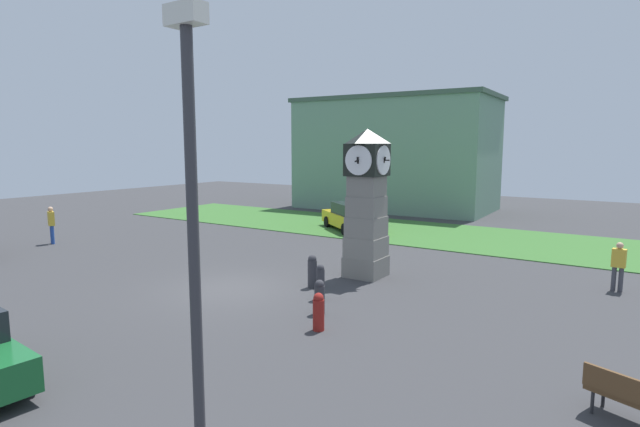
# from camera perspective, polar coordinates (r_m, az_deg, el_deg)

# --- Properties ---
(ground_plane) EXTENTS (73.13, 73.13, 0.00)m
(ground_plane) POSITION_cam_1_polar(r_m,az_deg,el_deg) (16.76, -10.14, -8.48)
(ground_plane) COLOR #38383A
(clock_tower) EXTENTS (1.64, 1.64, 5.24)m
(clock_tower) POSITION_cam_1_polar(r_m,az_deg,el_deg) (17.67, 5.34, 1.17)
(clock_tower) COLOR gray
(clock_tower) RESTS_ON ground_plane
(bollard_near_tower) EXTENTS (0.29, 0.29, 0.98)m
(bollard_near_tower) POSITION_cam_1_polar(r_m,az_deg,el_deg) (12.83, -0.17, -11.13)
(bollard_near_tower) COLOR maroon
(bollard_near_tower) RESTS_ON ground_plane
(bollard_mid_row) EXTENTS (0.29, 0.29, 0.97)m
(bollard_mid_row) POSITION_cam_1_polar(r_m,az_deg,el_deg) (14.03, -0.05, -9.48)
(bollard_mid_row) COLOR #333338
(bollard_mid_row) RESTS_ON ground_plane
(bollard_far_row) EXTENTS (0.26, 0.26, 1.09)m
(bollard_far_row) POSITION_cam_1_polar(r_m,az_deg,el_deg) (15.29, 0.05, -7.79)
(bollard_far_row) COLOR #333338
(bollard_far_row) RESTS_ON ground_plane
(bollard_end_row) EXTENTS (0.31, 0.31, 1.11)m
(bollard_end_row) POSITION_cam_1_polar(r_m,az_deg,el_deg) (16.53, -0.88, -6.58)
(bollard_end_row) COLOR #333338
(bollard_end_row) RESTS_ON ground_plane
(car_far_lot) EXTENTS (4.67, 4.24, 1.55)m
(car_far_lot) POSITION_cam_1_polar(r_m,az_deg,el_deg) (27.52, 3.62, -0.35)
(car_far_lot) COLOR gold
(car_far_lot) RESTS_ON ground_plane
(bench) EXTENTS (1.68, 1.07, 0.90)m
(bench) POSITION_cam_1_polar(r_m,az_deg,el_deg) (10.19, 32.48, -17.35)
(bench) COLOR brown
(bench) RESTS_ON ground_plane
(pedestrian_crossing_lot) EXTENTS (0.46, 0.36, 1.79)m
(pedestrian_crossing_lot) POSITION_cam_1_polar(r_m,az_deg,el_deg) (26.97, -28.35, -0.91)
(pedestrian_crossing_lot) COLOR #264CA5
(pedestrian_crossing_lot) RESTS_ON ground_plane
(pedestrian_by_cars) EXTENTS (0.42, 0.28, 1.60)m
(pedestrian_by_cars) POSITION_cam_1_polar(r_m,az_deg,el_deg) (18.68, 30.95, -4.92)
(pedestrian_by_cars) COLOR #3F3F47
(pedestrian_by_cars) RESTS_ON ground_plane
(street_lamp_near_road) EXTENTS (0.50, 0.24, 6.23)m
(street_lamp_near_road) POSITION_cam_1_polar(r_m,az_deg,el_deg) (6.12, -14.29, -2.23)
(street_lamp_near_road) COLOR #333338
(street_lamp_near_road) RESTS_ON ground_plane
(warehouse_blue_far) EXTENTS (14.38, 7.92, 8.16)m
(warehouse_blue_far) POSITION_cam_1_polar(r_m,az_deg,el_deg) (37.69, 8.65, 6.78)
(warehouse_blue_far) COLOR gray
(warehouse_blue_far) RESTS_ON ground_plane
(grass_verge_far) EXTENTS (43.88, 7.62, 0.04)m
(grass_verge_far) POSITION_cam_1_polar(r_m,az_deg,el_deg) (26.51, 16.77, -2.66)
(grass_verge_far) COLOR #386B2D
(grass_verge_far) RESTS_ON ground_plane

